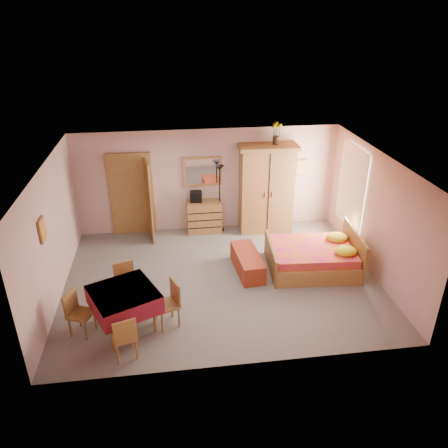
{
  "coord_description": "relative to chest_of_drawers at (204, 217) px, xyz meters",
  "views": [
    {
      "loc": [
        -1.0,
        -7.72,
        5.14
      ],
      "look_at": [
        0.1,
        0.3,
        1.15
      ],
      "focal_mm": 35.0,
      "sensor_mm": 36.0,
      "label": 1
    }
  ],
  "objects": [
    {
      "name": "wall_front",
      "position": [
        0.14,
        -4.78,
        0.89
      ],
      "size": [
        6.5,
        0.1,
        2.6
      ],
      "primitive_type": "cube",
      "color": "tan",
      "rests_on": "floor"
    },
    {
      "name": "dining_table",
      "position": [
        -1.74,
        -3.59,
        -0.02
      ],
      "size": [
        1.4,
        1.4,
        0.78
      ],
      "primitive_type": "cube",
      "rotation": [
        0.0,
        0.0,
        0.43
      ],
      "color": "maroon",
      "rests_on": "floor"
    },
    {
      "name": "ceiling",
      "position": [
        0.14,
        -2.28,
        2.19
      ],
      "size": [
        6.5,
        6.5,
        0.0
      ],
      "primitive_type": "plane",
      "rotation": [
        3.14,
        0.0,
        0.0
      ],
      "color": "brown",
      "rests_on": "wall_back"
    },
    {
      "name": "chair_south",
      "position": [
        -1.72,
        -4.32,
        -0.0
      ],
      "size": [
        0.47,
        0.47,
        0.82
      ],
      "primitive_type": "cube",
      "rotation": [
        0.0,
        0.0,
        0.31
      ],
      "color": "#AB6B3A",
      "rests_on": "floor"
    },
    {
      "name": "bench",
      "position": [
        0.74,
        -2.03,
        -0.19
      ],
      "size": [
        0.57,
        1.32,
        0.43
      ],
      "primitive_type": "cube",
      "rotation": [
        0.0,
        0.0,
        0.07
      ],
      "color": "maroon",
      "rests_on": "floor"
    },
    {
      "name": "chair_west",
      "position": [
        -2.49,
        -3.65,
        0.01
      ],
      "size": [
        0.5,
        0.5,
        0.83
      ],
      "primitive_type": "cube",
      "rotation": [
        0.0,
        0.0,
        -1.97
      ],
      "color": "olive",
      "rests_on": "floor"
    },
    {
      "name": "floor",
      "position": [
        0.14,
        -2.28,
        -0.41
      ],
      "size": [
        6.5,
        6.5,
        0.0
      ],
      "primitive_type": "plane",
      "color": "slate",
      "rests_on": "ground"
    },
    {
      "name": "sunflower_vase",
      "position": [
        1.75,
        -0.06,
        2.11
      ],
      "size": [
        0.22,
        0.22,
        0.54
      ],
      "primitive_type": "cube",
      "rotation": [
        0.0,
        0.0,
        -0.02
      ],
      "color": "yellow",
      "rests_on": "wardrobe"
    },
    {
      "name": "wardrobe",
      "position": [
        1.56,
        -0.08,
        0.71
      ],
      "size": [
        1.45,
        0.77,
        2.24
      ],
      "primitive_type": "cube",
      "rotation": [
        0.0,
        0.0,
        -0.02
      ],
      "color": "#A96C39",
      "rests_on": "floor"
    },
    {
      "name": "doorway",
      "position": [
        -1.76,
        0.19,
        0.62
      ],
      "size": [
        1.06,
        0.12,
        2.15
      ],
      "primitive_type": "cube",
      "color": "#9E6B35",
      "rests_on": "floor"
    },
    {
      "name": "chest_of_drawers",
      "position": [
        0.0,
        0.0,
        0.0
      ],
      "size": [
        0.87,
        0.44,
        0.82
      ],
      "primitive_type": "cube",
      "rotation": [
        0.0,
        0.0,
        0.01
      ],
      "color": "#996333",
      "rests_on": "floor"
    },
    {
      "name": "chair_north",
      "position": [
        -1.75,
        -2.9,
        0.02
      ],
      "size": [
        0.49,
        0.49,
        0.86
      ],
      "primitive_type": "cube",
      "rotation": [
        0.0,
        0.0,
        3.47
      ],
      "color": "#925C31",
      "rests_on": "floor"
    },
    {
      "name": "picture_back",
      "position": [
        2.49,
        0.19,
        1.14
      ],
      "size": [
        0.3,
        0.04,
        0.4
      ],
      "primitive_type": "cube",
      "color": "#D8BF59",
      "rests_on": "wall_back"
    },
    {
      "name": "floor_lamp",
      "position": [
        0.4,
        0.01,
        0.46
      ],
      "size": [
        0.23,
        0.23,
        1.74
      ],
      "primitive_type": "cube",
      "rotation": [
        0.0,
        0.0,
        0.05
      ],
      "color": "black",
      "rests_on": "floor"
    },
    {
      "name": "wall_mirror",
      "position": [
        0.0,
        0.21,
        1.14
      ],
      "size": [
        0.97,
        0.11,
        0.76
      ],
      "primitive_type": "cube",
      "rotation": [
        0.0,
        0.0,
        0.06
      ],
      "color": "silver",
      "rests_on": "wall_back"
    },
    {
      "name": "bed",
      "position": [
        2.15,
        -2.12,
        0.03
      ],
      "size": [
        2.01,
        1.64,
        0.88
      ],
      "primitive_type": "cube",
      "rotation": [
        0.0,
        0.0,
        -0.08
      ],
      "color": "#C6135B",
      "rests_on": "floor"
    },
    {
      "name": "window",
      "position": [
        3.35,
        -1.08,
        1.04
      ],
      "size": [
        0.08,
        1.4,
        1.95
      ],
      "primitive_type": "cube",
      "color": "white",
      "rests_on": "wall_right"
    },
    {
      "name": "stereo",
      "position": [
        -0.19,
        0.04,
        0.54
      ],
      "size": [
        0.31,
        0.23,
        0.27
      ],
      "primitive_type": "cube",
      "rotation": [
        0.0,
        0.0,
        -0.08
      ],
      "color": "black",
      "rests_on": "chest_of_drawers"
    },
    {
      "name": "wall_left",
      "position": [
        -3.11,
        -2.28,
        0.89
      ],
      "size": [
        0.1,
        5.0,
        2.6
      ],
      "primitive_type": "cube",
      "color": "tan",
      "rests_on": "floor"
    },
    {
      "name": "wall_back",
      "position": [
        0.14,
        0.22,
        0.89
      ],
      "size": [
        6.5,
        0.1,
        2.6
      ],
      "primitive_type": "cube",
      "color": "tan",
      "rests_on": "floor"
    },
    {
      "name": "wall_right",
      "position": [
        3.39,
        -2.28,
        0.89
      ],
      "size": [
        0.1,
        5.0,
        2.6
      ],
      "primitive_type": "cube",
      "color": "tan",
      "rests_on": "floor"
    },
    {
      "name": "chair_east",
      "position": [
        -1.02,
        -3.61,
        0.03
      ],
      "size": [
        0.51,
        0.51,
        0.87
      ],
      "primitive_type": "cube",
      "rotation": [
        0.0,
        0.0,
        1.94
      ],
      "color": "olive",
      "rests_on": "floor"
    },
    {
      "name": "picture_left",
      "position": [
        -3.08,
        -2.88,
        1.29
      ],
      "size": [
        0.04,
        0.32,
        0.42
      ],
      "primitive_type": "cube",
      "color": "orange",
      "rests_on": "wall_left"
    }
  ]
}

